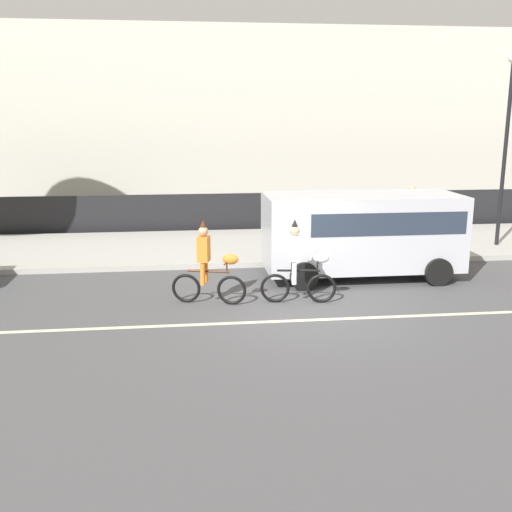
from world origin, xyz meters
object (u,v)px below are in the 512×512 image
at_px(parade_cyclist_orange, 209,267).
at_px(parade_cyclist_zebra, 299,267).
at_px(parked_van_silver, 364,229).
at_px(pedestrian_onlooker, 411,207).
at_px(street_lamp_post, 508,121).

xyz_separation_m(parade_cyclist_orange, parade_cyclist_zebra, (2.02, -0.17, 0.00)).
xyz_separation_m(parade_cyclist_orange, parked_van_silver, (4.10, 1.81, 0.44)).
distance_m(parked_van_silver, pedestrian_onlooker, 6.10).
bearing_deg(parked_van_silver, parade_cyclist_orange, -156.20).
relative_size(parade_cyclist_zebra, parked_van_silver, 0.38).
distance_m(parked_van_silver, street_lamp_post, 6.46).
distance_m(parade_cyclist_orange, parade_cyclist_zebra, 2.02).
height_order(parade_cyclist_zebra, street_lamp_post, street_lamp_post).
relative_size(parade_cyclist_orange, parked_van_silver, 0.38).
bearing_deg(parade_cyclist_orange, parade_cyclist_zebra, -4.79).
bearing_deg(parked_van_silver, street_lamp_post, 27.86).
relative_size(parade_cyclist_orange, parade_cyclist_zebra, 1.00).
relative_size(parked_van_silver, street_lamp_post, 0.85).
bearing_deg(street_lamp_post, parade_cyclist_orange, -153.90).
xyz_separation_m(parade_cyclist_zebra, parked_van_silver, (2.09, 1.98, 0.44)).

